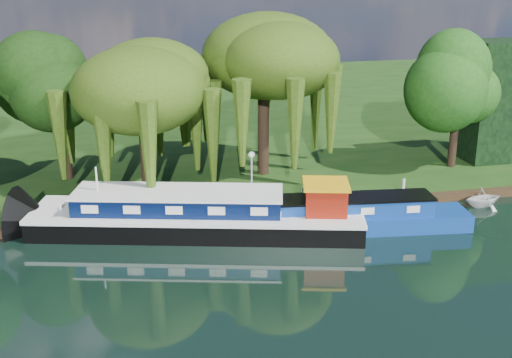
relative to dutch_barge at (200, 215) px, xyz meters
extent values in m
plane|color=black|center=(3.04, -6.72, -0.89)|extent=(120.00, 120.00, 0.00)
cube|color=#13330E|center=(3.04, 27.28, -0.66)|extent=(120.00, 52.00, 0.45)
cube|color=black|center=(-0.14, 0.04, -0.47)|extent=(17.25, 7.85, 1.12)
cube|color=silver|center=(-0.14, 0.04, 0.19)|extent=(17.36, 7.95, 0.21)
cube|color=#041136|center=(-1.05, 0.27, 0.75)|extent=(10.79, 5.23, 0.89)
cube|color=silver|center=(-1.05, 0.27, 1.25)|extent=(11.02, 5.46, 0.11)
cube|color=maroon|center=(6.20, -1.61, 1.00)|extent=(2.51, 2.51, 1.40)
cube|color=gold|center=(6.20, -1.61, 1.78)|extent=(2.80, 2.80, 0.15)
cylinder|color=silver|center=(-5.03, 1.31, 1.43)|extent=(0.09, 0.09, 2.25)
cube|color=navy|center=(7.09, -1.43, -0.51)|extent=(13.70, 3.68, 1.02)
cube|color=navy|center=(7.09, -1.43, 0.42)|extent=(9.60, 2.69, 0.85)
cube|color=black|center=(7.09, -1.43, 0.90)|extent=(9.73, 2.81, 0.11)
cube|color=silver|center=(3.46, -1.92, 0.46)|extent=(0.68, 0.13, 0.36)
cube|color=silver|center=(5.82, -2.17, 0.46)|extent=(0.68, 0.13, 0.36)
cube|color=silver|center=(8.18, -2.42, 0.46)|extent=(0.68, 0.13, 0.36)
cube|color=silver|center=(10.53, -2.67, 0.46)|extent=(0.68, 0.13, 0.36)
imported|color=silver|center=(16.24, 0.11, -0.89)|extent=(2.52, 2.23, 1.22)
cylinder|color=black|center=(-2.28, 6.24, 2.01)|extent=(0.63, 0.63, 4.90)
ellipsoid|color=#2E410E|center=(-2.28, 6.24, 5.55)|extent=(6.84, 6.84, 4.42)
cylinder|color=black|center=(5.08, 7.44, 2.28)|extent=(0.77, 0.77, 5.44)
ellipsoid|color=#2E410E|center=(5.08, 7.44, 6.21)|extent=(7.43, 7.43, 4.80)
cylinder|color=black|center=(-7.02, 9.14, 2.72)|extent=(0.55, 0.55, 6.31)
ellipsoid|color=black|center=(-7.02, 9.14, 5.30)|extent=(5.04, 5.04, 5.04)
cylinder|color=black|center=(17.59, 6.28, 2.48)|extent=(0.56, 0.56, 5.84)
ellipsoid|color=#134110|center=(17.59, 6.28, 4.87)|extent=(4.67, 4.67, 4.67)
cube|color=black|center=(22.04, 7.28, 3.56)|extent=(6.00, 3.00, 8.00)
cylinder|color=silver|center=(3.54, 3.78, 0.66)|extent=(0.10, 0.10, 2.20)
sphere|color=white|center=(3.54, 3.78, 1.94)|extent=(0.36, 0.36, 0.36)
cylinder|color=silver|center=(-6.96, 1.68, 0.06)|extent=(0.16, 0.16, 1.00)
cylinder|color=silver|center=(-0.96, 1.68, 0.06)|extent=(0.16, 0.16, 1.00)
cylinder|color=silver|center=(6.04, 1.68, 0.06)|extent=(0.16, 0.16, 1.00)
cylinder|color=silver|center=(12.04, 1.68, 0.06)|extent=(0.16, 0.16, 1.00)
camera|label=1|loc=(-3.80, -30.50, 12.23)|focal=45.00mm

